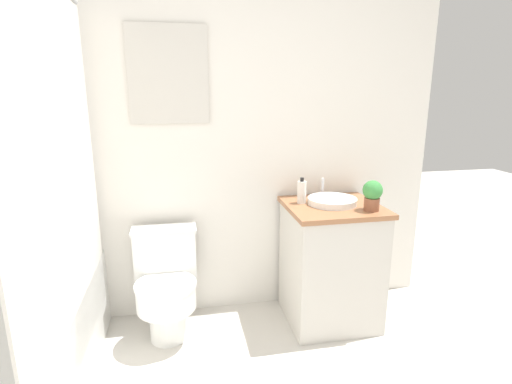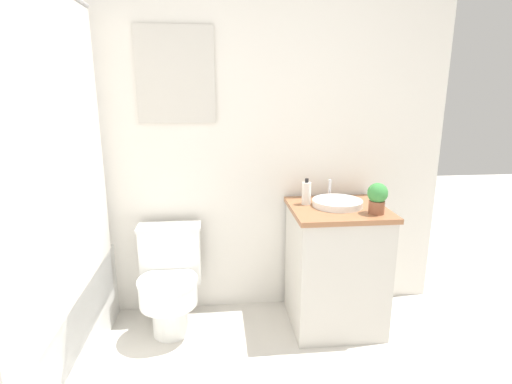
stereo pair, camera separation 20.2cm
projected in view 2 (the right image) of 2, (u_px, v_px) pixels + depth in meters
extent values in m
cube|color=white|center=(193.00, 131.00, 2.58)|extent=(3.38, 0.05, 2.50)
cube|color=beige|center=(175.00, 75.00, 2.45)|extent=(0.48, 0.02, 0.58)
cube|color=beige|center=(175.00, 75.00, 2.45)|extent=(0.45, 0.01, 0.55)
cube|color=white|center=(17.00, 349.00, 2.00)|extent=(0.63, 1.49, 0.50)
cube|color=silver|center=(61.00, 184.00, 1.82)|extent=(0.01, 1.37, 1.72)
cylinder|color=white|center=(171.00, 316.00, 2.52)|extent=(0.22, 0.22, 0.24)
cylinder|color=white|center=(168.00, 293.00, 2.43)|extent=(0.35, 0.35, 0.14)
cylinder|color=white|center=(167.00, 281.00, 2.41)|extent=(0.36, 0.36, 0.02)
cube|color=white|center=(171.00, 255.00, 2.61)|extent=(0.38, 0.17, 0.37)
cube|color=white|center=(169.00, 227.00, 2.56)|extent=(0.40, 0.17, 0.02)
cube|color=beige|center=(335.00, 269.00, 2.58)|extent=(0.56, 0.53, 0.77)
cube|color=#9E6642|center=(338.00, 209.00, 2.48)|extent=(0.59, 0.56, 0.03)
cylinder|color=white|center=(337.00, 203.00, 2.49)|extent=(0.31, 0.31, 0.04)
cylinder|color=silver|center=(330.00, 189.00, 2.65)|extent=(0.02, 0.02, 0.13)
cylinder|color=silver|center=(306.00, 193.00, 2.51)|extent=(0.06, 0.06, 0.14)
cylinder|color=black|center=(307.00, 180.00, 2.49)|extent=(0.02, 0.02, 0.02)
cylinder|color=brown|center=(376.00, 207.00, 2.33)|extent=(0.09, 0.09, 0.08)
sphere|color=#3D8E42|center=(378.00, 193.00, 2.31)|extent=(0.12, 0.12, 0.12)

